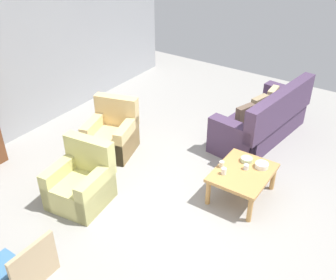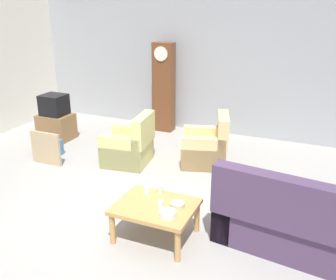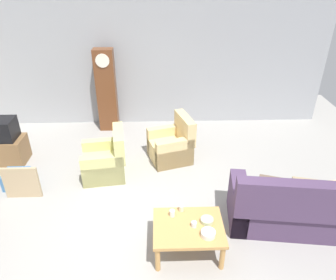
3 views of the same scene
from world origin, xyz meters
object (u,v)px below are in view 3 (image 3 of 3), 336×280
at_px(tv_stand_cabinet, 8,150).
at_px(cup_blue_rimmed, 194,224).
at_px(framed_picture_leaning, 22,183).
at_px(bowl_shallow_green, 207,220).
at_px(storage_box_blue, 17,179).
at_px(armchair_olive_far, 172,146).
at_px(grandfather_clock, 107,91).
at_px(armchair_olive_near, 106,161).
at_px(bowl_white_stacked, 208,234).
at_px(tv_crt, 2,129).
at_px(couch_floral, 302,209).
at_px(coffee_table_wood, 188,230).
at_px(cup_cream_tall, 181,208).
at_px(cup_white_porcelain, 172,213).

xyz_separation_m(tv_stand_cabinet, cup_blue_rimmed, (3.49, -2.40, 0.23)).
xyz_separation_m(framed_picture_leaning, bowl_shallow_green, (3.00, -1.19, 0.18)).
bearing_deg(storage_box_blue, armchair_olive_far, 16.32).
distance_m(grandfather_clock, tv_stand_cabinet, 2.43).
bearing_deg(armchair_olive_near, armchair_olive_far, 22.59).
bearing_deg(bowl_white_stacked, tv_crt, 144.89).
bearing_deg(tv_stand_cabinet, couch_floral, -21.16).
distance_m(armchair_olive_far, tv_crt, 3.33).
bearing_deg(tv_crt, cup_blue_rimmed, -34.53).
distance_m(armchair_olive_near, bowl_shallow_green, 2.45).
distance_m(armchair_olive_far, coffee_table_wood, 2.40).
bearing_deg(cup_cream_tall, tv_stand_cabinet, 148.06).
distance_m(armchair_olive_far, bowl_shallow_green, 2.37).
xyz_separation_m(couch_floral, cup_white_porcelain, (-1.95, -0.19, 0.15)).
height_order(grandfather_clock, storage_box_blue, grandfather_clock).
xyz_separation_m(armchair_olive_far, cup_blue_rimmed, (0.19, -2.41, 0.18)).
bearing_deg(armchair_olive_far, storage_box_blue, -163.68).
relative_size(armchair_olive_near, cup_cream_tall, 9.95).
bearing_deg(grandfather_clock, framed_picture_leaning, -114.34).
xyz_separation_m(grandfather_clock, bowl_white_stacked, (1.82, -3.99, -0.48)).
xyz_separation_m(armchair_olive_near, cup_cream_tall, (1.31, -1.56, 0.19)).
xyz_separation_m(couch_floral, bowl_white_stacked, (-1.50, -0.58, 0.13)).
bearing_deg(tv_stand_cabinet, cup_blue_rimmed, -34.53).
height_order(framed_picture_leaning, cup_white_porcelain, framed_picture_leaning).
bearing_deg(cup_cream_tall, bowl_white_stacked, -57.08).
bearing_deg(tv_crt, bowl_white_stacked, -35.11).
distance_m(tv_stand_cabinet, bowl_white_stacked, 4.48).
bearing_deg(tv_crt, cup_cream_tall, -31.94).
distance_m(cup_white_porcelain, bowl_shallow_green, 0.49).
relative_size(storage_box_blue, bowl_shallow_green, 2.39).
height_order(grandfather_clock, bowl_shallow_green, grandfather_clock).
bearing_deg(armchair_olive_far, tv_crt, -179.94).
height_order(cup_cream_tall, bowl_white_stacked, cup_cream_tall).
bearing_deg(cup_white_porcelain, tv_crt, 145.69).
height_order(framed_picture_leaning, cup_blue_rimmed, framed_picture_leaning).
distance_m(armchair_olive_near, tv_stand_cabinet, 2.10).
xyz_separation_m(cup_cream_tall, bowl_white_stacked, (0.32, -0.49, -0.01)).
relative_size(tv_stand_cabinet, cup_white_porcelain, 6.90).
bearing_deg(cup_cream_tall, cup_white_porcelain, -142.37).
xyz_separation_m(coffee_table_wood, bowl_white_stacked, (0.24, -0.18, 0.10)).
xyz_separation_m(armchair_olive_far, bowl_shallow_green, (0.38, -2.33, 0.18)).
xyz_separation_m(tv_crt, cup_white_porcelain, (3.21, -2.19, -0.24)).
xyz_separation_m(armchair_olive_near, grandfather_clock, (-0.19, 1.94, 0.66)).
xyz_separation_m(armchair_olive_far, coffee_table_wood, (0.12, -2.40, 0.08)).
bearing_deg(bowl_shallow_green, cup_blue_rimmed, -157.45).
bearing_deg(tv_stand_cabinet, armchair_olive_far, 0.06).
relative_size(armchair_olive_far, storage_box_blue, 2.31).
distance_m(cup_white_porcelain, bowl_white_stacked, 0.59).
height_order(framed_picture_leaning, bowl_white_stacked, framed_picture_leaning).
distance_m(armchair_olive_far, storage_box_blue, 2.97).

